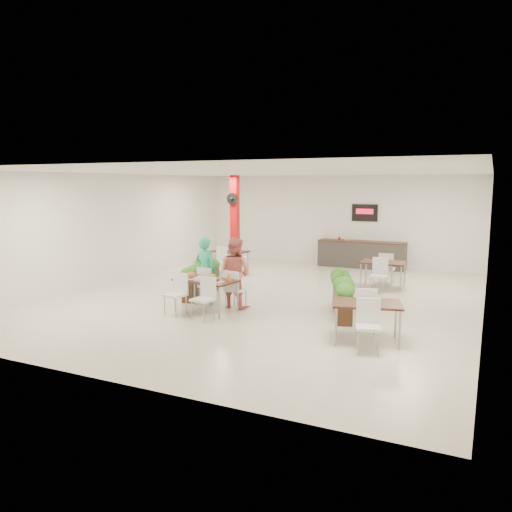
{
  "coord_description": "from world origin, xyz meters",
  "views": [
    {
      "loc": [
        5.04,
        -11.45,
        2.92
      ],
      "look_at": [
        -0.3,
        -0.19,
        1.1
      ],
      "focal_mm": 35.0,
      "sensor_mm": 36.0,
      "label": 1
    }
  ],
  "objects_px": {
    "diner_woman": "(235,273)",
    "side_table_b": "(383,266)",
    "planter_left": "(201,277)",
    "side_table_c": "(367,309)",
    "red_column": "(235,221)",
    "side_table_a": "(230,255)",
    "diner_man": "(206,271)",
    "service_counter": "(361,254)",
    "planter_right": "(342,293)",
    "main_table": "(206,284)"
  },
  "relations": [
    {
      "from": "planter_left",
      "to": "side_table_c",
      "type": "xyz_separation_m",
      "value": [
        4.8,
        -2.01,
        0.12
      ]
    },
    {
      "from": "service_counter",
      "to": "planter_left",
      "type": "xyz_separation_m",
      "value": [
        -2.74,
        -6.14,
        0.02
      ]
    },
    {
      "from": "planter_right",
      "to": "diner_woman",
      "type": "bearing_deg",
      "value": -170.9
    },
    {
      "from": "red_column",
      "to": "diner_man",
      "type": "relative_size",
      "value": 1.94
    },
    {
      "from": "diner_man",
      "to": "side_table_a",
      "type": "xyz_separation_m",
      "value": [
        -1.45,
        3.91,
        -0.2
      ]
    },
    {
      "from": "service_counter",
      "to": "diner_man",
      "type": "distance_m",
      "value": 7.21
    },
    {
      "from": "red_column",
      "to": "main_table",
      "type": "relative_size",
      "value": 1.8
    },
    {
      "from": "planter_left",
      "to": "side_table_c",
      "type": "distance_m",
      "value": 5.2
    },
    {
      "from": "diner_woman",
      "to": "side_table_b",
      "type": "relative_size",
      "value": 1.03
    },
    {
      "from": "main_table",
      "to": "side_table_a",
      "type": "height_order",
      "value": "same"
    },
    {
      "from": "diner_man",
      "to": "side_table_a",
      "type": "height_order",
      "value": "diner_man"
    },
    {
      "from": "planter_left",
      "to": "side_table_c",
      "type": "relative_size",
      "value": 1.13
    },
    {
      "from": "main_table",
      "to": "side_table_b",
      "type": "distance_m",
      "value": 5.38
    },
    {
      "from": "service_counter",
      "to": "planter_left",
      "type": "relative_size",
      "value": 1.58
    },
    {
      "from": "planter_right",
      "to": "side_table_b",
      "type": "xyz_separation_m",
      "value": [
        0.24,
        3.32,
        0.13
      ]
    },
    {
      "from": "diner_man",
      "to": "planter_left",
      "type": "relative_size",
      "value": 0.87
    },
    {
      "from": "diner_man",
      "to": "side_table_c",
      "type": "bearing_deg",
      "value": 171.53
    },
    {
      "from": "service_counter",
      "to": "diner_woman",
      "type": "xyz_separation_m",
      "value": [
        -1.37,
        -6.86,
        0.34
      ]
    },
    {
      "from": "service_counter",
      "to": "main_table",
      "type": "distance_m",
      "value": 7.73
    },
    {
      "from": "side_table_b",
      "to": "side_table_c",
      "type": "relative_size",
      "value": 0.97
    },
    {
      "from": "main_table",
      "to": "planter_left",
      "type": "relative_size",
      "value": 0.94
    },
    {
      "from": "service_counter",
      "to": "side_table_b",
      "type": "relative_size",
      "value": 1.85
    },
    {
      "from": "service_counter",
      "to": "side_table_a",
      "type": "distance_m",
      "value": 4.67
    },
    {
      "from": "diner_woman",
      "to": "side_table_c",
      "type": "bearing_deg",
      "value": 167.89
    },
    {
      "from": "diner_woman",
      "to": "side_table_a",
      "type": "height_order",
      "value": "diner_woman"
    },
    {
      "from": "main_table",
      "to": "diner_woman",
      "type": "height_order",
      "value": "diner_woman"
    },
    {
      "from": "planter_left",
      "to": "diner_man",
      "type": "bearing_deg",
      "value": -51.75
    },
    {
      "from": "diner_man",
      "to": "diner_woman",
      "type": "xyz_separation_m",
      "value": [
        0.8,
        0.0,
        0.01
      ]
    },
    {
      "from": "red_column",
      "to": "side_table_b",
      "type": "xyz_separation_m",
      "value": [
        5.36,
        -1.28,
        -1.01
      ]
    },
    {
      "from": "diner_man",
      "to": "planter_right",
      "type": "xyz_separation_m",
      "value": [
        3.29,
        0.4,
        -0.32
      ]
    },
    {
      "from": "diner_man",
      "to": "side_table_b",
      "type": "relative_size",
      "value": 1.01
    },
    {
      "from": "red_column",
      "to": "side_table_a",
      "type": "relative_size",
      "value": 1.92
    },
    {
      "from": "service_counter",
      "to": "planter_left",
      "type": "bearing_deg",
      "value": -114.01
    },
    {
      "from": "service_counter",
      "to": "diner_man",
      "type": "relative_size",
      "value": 1.82
    },
    {
      "from": "planter_right",
      "to": "side_table_b",
      "type": "height_order",
      "value": "planter_right"
    },
    {
      "from": "side_table_b",
      "to": "planter_right",
      "type": "bearing_deg",
      "value": -94.75
    },
    {
      "from": "diner_woman",
      "to": "side_table_c",
      "type": "xyz_separation_m",
      "value": [
        3.43,
        -1.28,
        -0.21
      ]
    },
    {
      "from": "main_table",
      "to": "side_table_b",
      "type": "bearing_deg",
      "value": 54.3
    },
    {
      "from": "main_table",
      "to": "side_table_c",
      "type": "relative_size",
      "value": 1.06
    },
    {
      "from": "service_counter",
      "to": "planter_left",
      "type": "height_order",
      "value": "service_counter"
    },
    {
      "from": "planter_left",
      "to": "side_table_c",
      "type": "bearing_deg",
      "value": -22.67
    },
    {
      "from": "side_table_c",
      "to": "planter_right",
      "type": "bearing_deg",
      "value": 103.76
    },
    {
      "from": "planter_left",
      "to": "side_table_a",
      "type": "xyz_separation_m",
      "value": [
        -0.88,
        3.18,
        0.12
      ]
    },
    {
      "from": "service_counter",
      "to": "planter_right",
      "type": "height_order",
      "value": "service_counter"
    },
    {
      "from": "side_table_b",
      "to": "side_table_c",
      "type": "xyz_separation_m",
      "value": [
        0.7,
        -5.0,
        -0.0
      ]
    },
    {
      "from": "planter_left",
      "to": "diner_woman",
      "type": "bearing_deg",
      "value": -27.8
    },
    {
      "from": "main_table",
      "to": "side_table_c",
      "type": "height_order",
      "value": "same"
    },
    {
      "from": "service_counter",
      "to": "planter_right",
      "type": "relative_size",
      "value": 1.57
    },
    {
      "from": "diner_woman",
      "to": "red_column",
      "type": "bearing_deg",
      "value": -53.85
    },
    {
      "from": "planter_left",
      "to": "side_table_a",
      "type": "bearing_deg",
      "value": 105.39
    }
  ]
}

